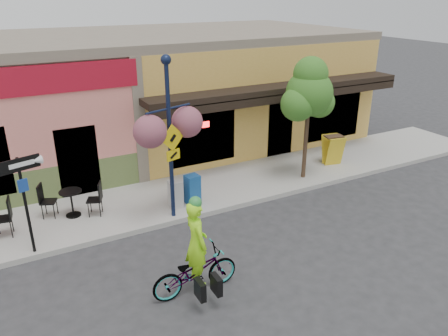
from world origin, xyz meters
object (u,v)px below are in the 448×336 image
(bicycle, at_px, (195,272))
(newspaper_box_blue, at_px, (192,189))
(newspaper_box_grey, at_px, (176,194))
(building, at_px, (132,92))
(lamp_post, at_px, (170,140))
(street_tree, at_px, (307,119))
(one_way_sign, at_px, (26,207))
(cyclist_rider, at_px, (197,253))

(bicycle, bearing_deg, newspaper_box_blue, -22.94)
(newspaper_box_blue, distance_m, newspaper_box_grey, 0.54)
(building, relative_size, lamp_post, 4.10)
(newspaper_box_blue, bearing_deg, building, 79.76)
(street_tree, bearing_deg, newspaper_box_grey, 179.96)
(one_way_sign, relative_size, newspaper_box_blue, 2.76)
(building, relative_size, newspaper_box_blue, 20.65)
(building, height_order, one_way_sign, building)
(building, xyz_separation_m, newspaper_box_grey, (-0.77, -6.26, -1.70))
(bicycle, height_order, one_way_sign, one_way_sign)
(cyclist_rider, bearing_deg, newspaper_box_blue, -22.27)
(street_tree, bearing_deg, cyclist_rider, -147.33)
(building, relative_size, newspaper_box_grey, 22.65)
(cyclist_rider, xyz_separation_m, lamp_post, (0.73, 3.15, 1.42))
(bicycle, bearing_deg, lamp_post, -13.16)
(building, distance_m, lamp_post, 6.81)
(newspaper_box_blue, bearing_deg, street_tree, -7.99)
(newspaper_box_grey, bearing_deg, newspaper_box_blue, 3.56)
(cyclist_rider, height_order, street_tree, street_tree)
(building, bearing_deg, street_tree, -58.28)
(one_way_sign, xyz_separation_m, newspaper_box_blue, (4.47, 0.56, -0.78))
(one_way_sign, bearing_deg, lamp_post, -14.84)
(building, bearing_deg, bicycle, -100.44)
(lamp_post, distance_m, street_tree, 4.94)
(building, height_order, street_tree, building)
(cyclist_rider, bearing_deg, street_tree, -56.57)
(bicycle, relative_size, newspaper_box_grey, 2.38)
(street_tree, bearing_deg, lamp_post, -174.57)
(cyclist_rider, relative_size, newspaper_box_blue, 2.15)
(building, distance_m, newspaper_box_grey, 6.53)
(bicycle, bearing_deg, cyclist_rider, -89.24)
(lamp_post, xyz_separation_m, newspaper_box_grey, (0.27, 0.47, -1.82))
(bicycle, xyz_separation_m, street_tree, (5.69, 3.62, 1.68))
(building, bearing_deg, lamp_post, -98.78)
(newspaper_box_blue, bearing_deg, cyclist_rider, -121.11)
(lamp_post, bearing_deg, newspaper_box_blue, 12.76)
(street_tree, bearing_deg, bicycle, -147.56)
(one_way_sign, bearing_deg, newspaper_box_grey, -8.15)
(newspaper_box_blue, xyz_separation_m, newspaper_box_grey, (-0.53, 0.01, -0.04))
(bicycle, relative_size, newspaper_box_blue, 2.17)
(cyclist_rider, height_order, newspaper_box_grey, cyclist_rider)
(lamp_post, distance_m, one_way_sign, 3.80)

